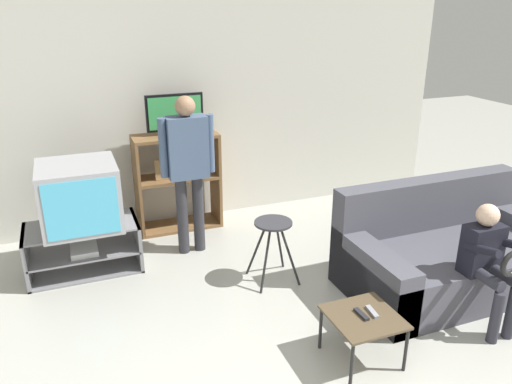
% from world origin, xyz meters
% --- Properties ---
extents(wall_back, '(6.40, 0.06, 2.60)m').
position_xyz_m(wall_back, '(0.00, 3.86, 1.30)').
color(wall_back, beige).
rests_on(wall_back, ground_plane).
extents(tv_stand, '(1.01, 0.53, 0.46)m').
position_xyz_m(tv_stand, '(-1.23, 2.96, 0.23)').
color(tv_stand, slate).
rests_on(tv_stand, ground_plane).
extents(television_main, '(0.68, 0.67, 0.59)m').
position_xyz_m(television_main, '(-1.21, 2.95, 0.75)').
color(television_main, '#9E9EA3').
rests_on(television_main, tv_stand).
extents(media_shelf, '(0.90, 0.38, 1.06)m').
position_xyz_m(media_shelf, '(-0.18, 3.60, 0.54)').
color(media_shelf, brown).
rests_on(media_shelf, ground_plane).
extents(television_flat, '(0.61, 0.20, 0.42)m').
position_xyz_m(television_flat, '(-0.16, 3.62, 1.26)').
color(television_flat, black).
rests_on(television_flat, media_shelf).
extents(folding_stool, '(0.40, 0.38, 0.58)m').
position_xyz_m(folding_stool, '(0.34, 2.16, 0.47)').
color(folding_stool, black).
rests_on(folding_stool, ground_plane).
extents(snack_table, '(0.47, 0.47, 0.36)m').
position_xyz_m(snack_table, '(0.50, 0.93, 0.32)').
color(snack_table, brown).
rests_on(snack_table, ground_plane).
extents(remote_control_black, '(0.04, 0.15, 0.02)m').
position_xyz_m(remote_control_black, '(0.48, 0.94, 0.37)').
color(remote_control_black, '#232328').
rests_on(remote_control_black, snack_table).
extents(remote_control_white, '(0.05, 0.15, 0.02)m').
position_xyz_m(remote_control_white, '(0.57, 0.94, 0.37)').
color(remote_control_white, gray).
rests_on(remote_control_white, snack_table).
extents(couch, '(1.90, 1.00, 0.89)m').
position_xyz_m(couch, '(1.77, 1.54, 0.29)').
color(couch, '#4C4C56').
rests_on(couch, ground_plane).
extents(person_standing_adult, '(0.53, 0.20, 1.58)m').
position_xyz_m(person_standing_adult, '(-0.20, 2.98, 0.96)').
color(person_standing_adult, '#2D2D33').
rests_on(person_standing_adult, ground_plane).
extents(person_seated_child, '(0.33, 0.43, 0.98)m').
position_xyz_m(person_seated_child, '(1.59, 0.96, 0.58)').
color(person_seated_child, '#2D2D38').
rests_on(person_seated_child, ground_plane).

